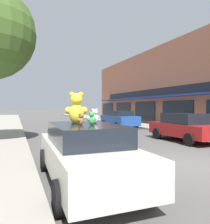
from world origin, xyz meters
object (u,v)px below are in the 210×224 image
object	(u,v)px
plush_art_car	(85,152)
teddy_bear_pink	(95,117)
teddy_bear_giant	(76,108)
teddy_bear_blue	(73,118)
parked_car_far_right	(119,119)
teddy_bear_green	(92,118)
teddy_bear_white	(95,116)
parked_car_far_center	(185,127)
teddy_bear_brown	(81,119)

from	to	relation	value
plush_art_car	teddy_bear_pink	bearing A→B (deg)	47.22
teddy_bear_giant	teddy_bear_blue	bearing A→B (deg)	-81.82
plush_art_car	parked_car_far_right	distance (m)	14.06
teddy_bear_giant	teddy_bear_pink	size ratio (longest dim) A/B	2.63
teddy_bear_blue	parked_car_far_right	xyz separation A→B (m)	(7.05, 11.64, -0.77)
plush_art_car	teddy_bear_blue	bearing A→B (deg)	104.72
teddy_bear_green	teddy_bear_white	bearing A→B (deg)	-110.95
parked_car_far_center	teddy_bear_blue	bearing A→B (deg)	-153.27
teddy_bear_giant	teddy_bear_pink	distance (m)	0.58
plush_art_car	teddy_bear_blue	xyz separation A→B (m)	(-0.14, 0.61, 0.81)
teddy_bear_brown	teddy_bear_green	size ratio (longest dim) A/B	0.90
teddy_bear_giant	teddy_bear_brown	bearing A→B (deg)	93.90
teddy_bear_giant	teddy_bear_white	bearing A→B (deg)	171.21
teddy_bear_blue	teddy_bear_brown	bearing A→B (deg)	65.99
plush_art_car	teddy_bear_giant	world-z (taller)	teddy_bear_giant
teddy_bear_green	parked_car_far_right	xyz separation A→B (m)	(6.81, 12.46, -0.78)
plush_art_car	teddy_bear_white	distance (m)	0.93
plush_art_car	parked_car_far_right	bearing A→B (deg)	62.29
plush_art_car	parked_car_far_right	world-z (taller)	parked_car_far_right
parked_car_far_center	parked_car_far_right	xyz separation A→B (m)	(0.00, 8.09, 0.03)
teddy_bear_pink	parked_car_far_right	bearing A→B (deg)	-130.78
teddy_bear_white	parked_car_far_center	distance (m)	7.74
teddy_bear_white	teddy_bear_blue	xyz separation A→B (m)	(-0.46, 0.42, -0.05)
teddy_bear_pink	teddy_bear_blue	size ratio (longest dim) A/B	1.11
teddy_bear_giant	teddy_bear_brown	xyz separation A→B (m)	(-0.03, -0.50, -0.25)
teddy_bear_giant	plush_art_car	bearing A→B (deg)	120.17
teddy_bear_brown	parked_car_far_center	distance (m)	8.34
teddy_bear_white	teddy_bear_blue	bearing A→B (deg)	-51.80
plush_art_car	teddy_bear_pink	xyz separation A→B (m)	(0.39, 0.40, 0.82)
teddy_bear_brown	parked_car_far_right	bearing A→B (deg)	-165.69
teddy_bear_white	parked_car_far_right	distance (m)	13.77
parked_car_far_right	plush_art_car	bearing A→B (deg)	-119.43
plush_art_car	teddy_bear_brown	world-z (taller)	teddy_bear_brown
plush_art_car	teddy_bear_giant	xyz separation A→B (m)	(-0.13, 0.31, 1.06)
teddy_bear_giant	parked_car_far_right	xyz separation A→B (m)	(7.04, 11.93, -1.02)
teddy_bear_green	teddy_bear_blue	world-z (taller)	teddy_bear_green
teddy_bear_pink	teddy_bear_blue	bearing A→B (deg)	-33.87
teddy_bear_white	teddy_bear_brown	bearing A→B (deg)	29.19
plush_art_car	teddy_bear_white	bearing A→B (deg)	32.37
teddy_bear_pink	teddy_bear_giant	bearing A→B (deg)	-2.98
parked_car_far_right	parked_car_far_center	bearing A→B (deg)	-90.00
plush_art_car	parked_car_far_right	size ratio (longest dim) A/B	1.04
teddy_bear_brown	parked_car_far_center	size ratio (longest dim) A/B	0.07
teddy_bear_pink	parked_car_far_center	world-z (taller)	teddy_bear_pink
teddy_bear_giant	teddy_bear_green	bearing A→B (deg)	120.93
parked_car_far_center	teddy_bear_brown	bearing A→B (deg)	-148.41
teddy_bear_giant	teddy_bear_white	world-z (taller)	teddy_bear_giant
teddy_bear_blue	teddy_bear_giant	bearing A→B (deg)	68.68
teddy_bear_pink	parked_car_far_right	size ratio (longest dim) A/B	0.07
plush_art_car	teddy_bear_green	distance (m)	0.86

